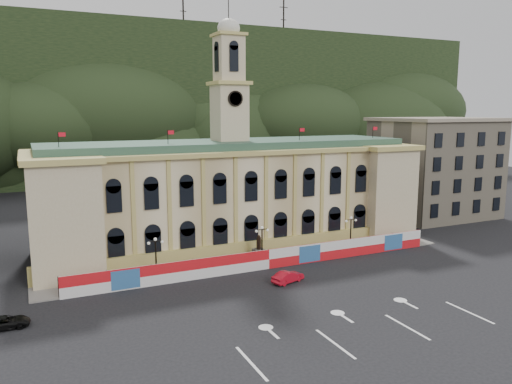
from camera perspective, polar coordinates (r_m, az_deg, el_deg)
name	(u,v)px	position (r m, az deg, el deg)	size (l,w,h in m)	color
ground	(335,311)	(52.33, 8.99, -13.28)	(260.00, 260.00, 0.00)	black
lane_markings	(365,331)	(48.62, 12.39, -15.21)	(26.00, 10.00, 0.02)	white
hill_ridge	(117,112)	(164.15, -15.55, 8.85)	(230.00, 80.00, 64.00)	black
city_hall	(231,193)	(73.83, -2.87, -0.15)	(56.20, 17.60, 37.10)	beige
side_building_right	(435,167)	(100.36, 19.76, 2.69)	(21.00, 17.00, 18.60)	tan
hoarding_fence	(269,259)	(64.19, 1.49, -7.66)	(50.00, 0.44, 2.50)	red
pavement	(260,262)	(66.82, 0.40, -8.02)	(56.00, 5.50, 0.16)	slate
statue	(259,254)	(66.71, 0.31, -7.05)	(1.40, 1.40, 3.72)	#595651
lamp_left	(156,255)	(60.82, -11.38, -7.02)	(1.96, 0.44, 5.15)	black
lamp_center	(262,242)	(65.33, 0.69, -5.69)	(1.96, 0.44, 5.15)	black
lamp_right	(351,231)	(72.31, 10.77, -4.37)	(1.96, 0.44, 5.15)	black
red_sedan	(288,277)	(59.48, 3.67, -9.64)	(4.43, 2.68, 1.38)	red
black_suv	(6,322)	(53.10, -26.71, -13.18)	(4.27, 2.01, 1.18)	black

